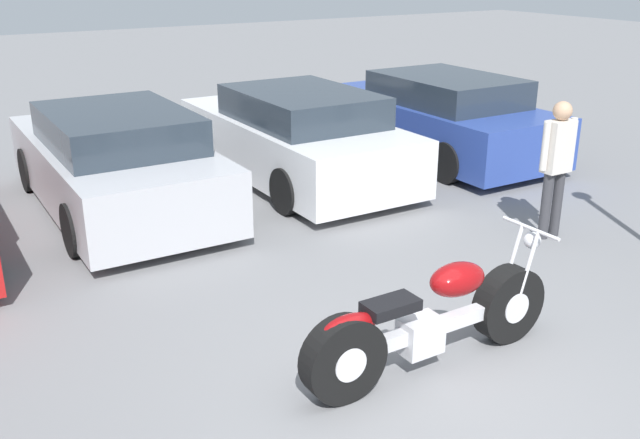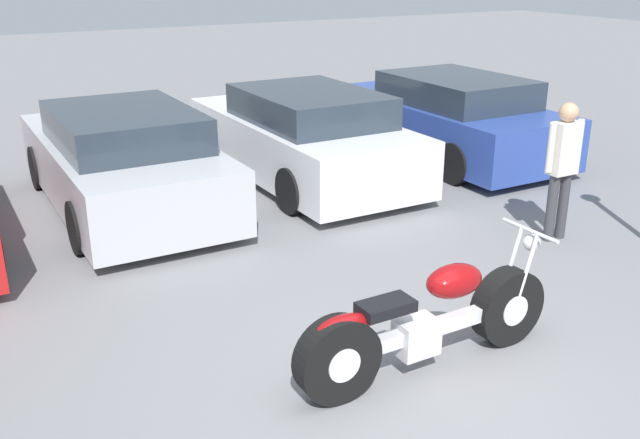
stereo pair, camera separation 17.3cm
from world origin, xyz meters
The scene contains 6 objects.
ground_plane centered at (0.00, 0.00, 0.00)m, with size 60.00×60.00×0.00m, color slate.
motorcycle centered at (0.20, 0.44, 0.42)m, with size 2.42×0.62×1.03m.
parked_car_silver centered at (-0.84, 5.65, 0.64)m, with size 1.95×4.46×1.37m.
parked_car_white centered at (1.86, 5.65, 0.64)m, with size 1.95×4.46×1.37m.
parked_car_blue centered at (4.56, 5.61, 0.64)m, with size 1.95×4.46×1.37m.
person_standing centered at (3.31, 1.98, 0.98)m, with size 0.52×0.22×1.65m.
Camera 1 is at (-3.18, -3.48, 3.20)m, focal length 40.00 mm.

